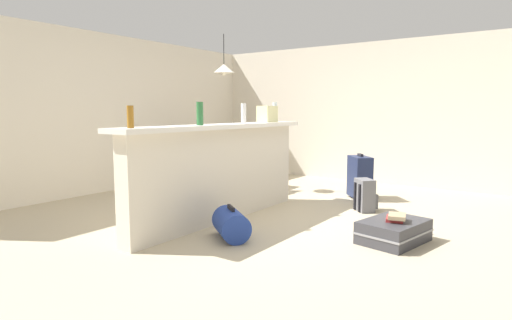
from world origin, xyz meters
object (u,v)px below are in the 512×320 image
at_px(suitcase_flat_charcoal, 394,231).
at_px(backpack_grey, 365,196).
at_px(bottle_amber, 130,117).
at_px(bottle_green, 200,114).
at_px(duffel_bag_blue, 231,224).
at_px(bottle_clear, 275,112).
at_px(dining_table, 225,150).
at_px(dining_chair_near_partition, 250,160).
at_px(dining_chair_far_side, 202,156).
at_px(grocery_bag, 267,114).
at_px(pendant_lamp, 224,69).
at_px(book_stack, 396,217).
at_px(bottle_white, 244,113).
at_px(suitcase_upright_navy, 360,177).

relative_size(suitcase_flat_charcoal, backpack_grey, 2.09).
distance_m(bottle_amber, bottle_green, 0.91).
distance_m(bottle_amber, backpack_grey, 3.15).
bearing_deg(duffel_bag_blue, suitcase_flat_charcoal, -58.67).
relative_size(bottle_green, bottle_clear, 0.93).
relative_size(dining_table, dining_chair_near_partition, 1.18).
xyz_separation_m(bottle_green, dining_chair_far_side, (2.03, 1.84, -0.75)).
bearing_deg(grocery_bag, bottle_clear, 10.33).
distance_m(dining_table, dining_chair_near_partition, 0.54).
height_order(bottle_green, suitcase_flat_charcoal, bottle_green).
relative_size(dining_chair_near_partition, duffel_bag_blue, 1.65).
height_order(bottle_green, dining_chair_far_side, bottle_green).
bearing_deg(pendant_lamp, duffel_bag_blue, -139.34).
height_order(bottle_amber, book_stack, bottle_amber).
bearing_deg(bottle_amber, book_stack, -50.78).
distance_m(duffel_bag_blue, backpack_grey, 2.05).
height_order(grocery_bag, dining_table, grocery_bag).
xyz_separation_m(pendant_lamp, backpack_grey, (-0.10, -2.42, -1.76)).
distance_m(bottle_clear, book_stack, 2.46).
relative_size(bottle_amber, bottle_clear, 0.76).
bearing_deg(book_stack, dining_table, 68.07).
xyz_separation_m(bottle_green, dining_chair_near_partition, (1.96, 0.75, -0.75)).
bearing_deg(dining_table, bottle_green, -147.37).
xyz_separation_m(bottle_green, grocery_bag, (1.38, 0.04, -0.02)).
height_order(grocery_bag, dining_chair_near_partition, grocery_bag).
bearing_deg(pendant_lamp, book_stack, -110.96).
bearing_deg(bottle_amber, dining_chair_near_partition, 14.18).
xyz_separation_m(bottle_white, dining_table, (1.20, 1.28, -0.62)).
relative_size(bottle_clear, suitcase_upright_navy, 0.41).
relative_size(bottle_amber, pendant_lamp, 0.31).
height_order(dining_table, suitcase_upright_navy, dining_table).
bearing_deg(suitcase_flat_charcoal, bottle_green, 110.36).
bearing_deg(dining_table, bottle_white, -133.31).
relative_size(bottle_green, dining_chair_near_partition, 0.27).
distance_m(suitcase_flat_charcoal, duffel_bag_blue, 1.63).
xyz_separation_m(bottle_white, book_stack, (-0.09, -1.93, -1.01)).
height_order(suitcase_flat_charcoal, suitcase_upright_navy, suitcase_upright_navy).
bearing_deg(bottle_white, dining_table, 46.69).
bearing_deg(dining_chair_near_partition, backpack_grey, -94.65).
bearing_deg(bottle_green, bottle_white, -0.53).
bearing_deg(bottle_clear, bottle_white, -173.56).
bearing_deg(pendant_lamp, dining_chair_near_partition, -83.18).
height_order(bottle_clear, dining_table, bottle_clear).
bearing_deg(bottle_green, grocery_bag, 1.76).
bearing_deg(dining_chair_far_side, suitcase_flat_charcoal, -109.29).
distance_m(dining_table, pendant_lamp, 1.32).
height_order(dining_chair_near_partition, dining_chair_far_side, same).
height_order(bottle_white, bottle_clear, bottle_clear).
bearing_deg(bottle_clear, bottle_amber, -178.45).
xyz_separation_m(bottle_green, bottle_clear, (1.64, 0.09, 0.01)).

